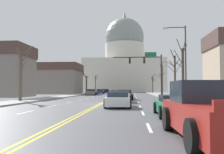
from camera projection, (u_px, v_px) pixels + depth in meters
ground at (101, 103)px, 23.12m from camera, size 20.00×180.00×0.20m
signal_gantry at (148, 65)px, 40.37m from camera, size 7.91×0.41×7.13m
street_lamp_right at (182, 56)px, 24.77m from camera, size 2.33×0.24×7.53m
capitol_building at (125, 63)px, 98.13m from camera, size 30.06×22.37×31.51m
sedan_near_00 at (124, 94)px, 36.70m from camera, size 2.12×4.59×1.17m
sedan_near_01 at (125, 95)px, 30.94m from camera, size 2.10×4.48×1.26m
sedan_near_02 at (120, 97)px, 25.34m from camera, size 2.17×4.45×1.25m
sedan_near_03 at (118, 100)px, 19.11m from camera, size 2.06×4.52×1.16m
sedan_near_04 at (177, 106)px, 12.97m from camera, size 2.12×4.59×1.10m
pickup_truck_near_05 at (212, 113)px, 7.15m from camera, size 2.44×5.27×1.68m
sedan_oncoming_00 at (91, 92)px, 50.59m from camera, size 2.17×4.75×1.24m
sedan_oncoming_01 at (100, 92)px, 62.09m from camera, size 2.05×4.44×1.17m
sedan_oncoming_02 at (106, 91)px, 74.54m from camera, size 2.17×4.61×1.17m
sedan_oncoming_03 at (109, 91)px, 88.51m from camera, size 2.14×4.36×1.16m
flank_building_00 at (61, 82)px, 72.24m from camera, size 12.29×6.52×6.49m
flank_building_01 at (54, 79)px, 60.57m from camera, size 12.87×9.26×7.31m
flank_building_02 at (0, 71)px, 40.78m from camera, size 9.64×8.02×8.44m
bare_tree_00 at (175, 74)px, 35.32m from camera, size 2.65×2.03×6.70m
bare_tree_01 at (86, 84)px, 61.08m from camera, size 1.42×1.28×4.98m
bare_tree_02 at (162, 80)px, 47.64m from camera, size 1.94×2.00×6.54m
bare_tree_03 at (21, 73)px, 26.08m from camera, size 1.67×1.79×5.67m
bare_tree_04 at (153, 83)px, 71.95m from camera, size 1.40×2.64×5.42m
bare_tree_05 at (96, 83)px, 75.07m from camera, size 1.34×2.15×5.54m
bare_tree_06 at (183, 72)px, 25.11m from camera, size 1.51×1.99×6.13m
pedestrian_00 at (181, 92)px, 27.36m from camera, size 0.35×0.34×1.67m
bicycle_parked at (207, 102)px, 17.48m from camera, size 0.12×1.77×0.85m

